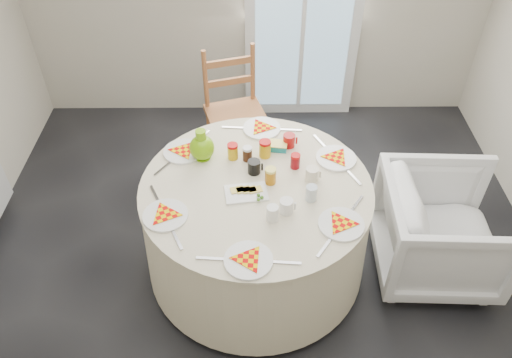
{
  "coord_description": "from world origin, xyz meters",
  "views": [
    {
      "loc": [
        -0.04,
        -2.11,
        2.8
      ],
      "look_at": [
        -0.02,
        0.08,
        0.8
      ],
      "focal_mm": 35.0,
      "sensor_mm": 36.0,
      "label": 1
    }
  ],
  "objects_px": {
    "green_pitcher": "(201,142)",
    "armchair": "(443,227)",
    "table": "(256,227)",
    "wooden_chair": "(236,117)"
  },
  "relations": [
    {
      "from": "green_pitcher",
      "to": "armchair",
      "type": "bearing_deg",
      "value": -8.73
    },
    {
      "from": "table",
      "to": "green_pitcher",
      "type": "height_order",
      "value": "green_pitcher"
    },
    {
      "from": "armchair",
      "to": "green_pitcher",
      "type": "xyz_separation_m",
      "value": [
        -1.55,
        0.3,
        0.48
      ]
    },
    {
      "from": "table",
      "to": "armchair",
      "type": "relative_size",
      "value": 1.83
    },
    {
      "from": "table",
      "to": "armchair",
      "type": "distance_m",
      "value": 1.21
    },
    {
      "from": "table",
      "to": "armchair",
      "type": "height_order",
      "value": "armchair"
    },
    {
      "from": "table",
      "to": "green_pitcher",
      "type": "distance_m",
      "value": 0.66
    },
    {
      "from": "armchair",
      "to": "table",
      "type": "bearing_deg",
      "value": 91.11
    },
    {
      "from": "wooden_chair",
      "to": "green_pitcher",
      "type": "height_order",
      "value": "same"
    },
    {
      "from": "wooden_chair",
      "to": "green_pitcher",
      "type": "bearing_deg",
      "value": -119.11
    }
  ]
}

